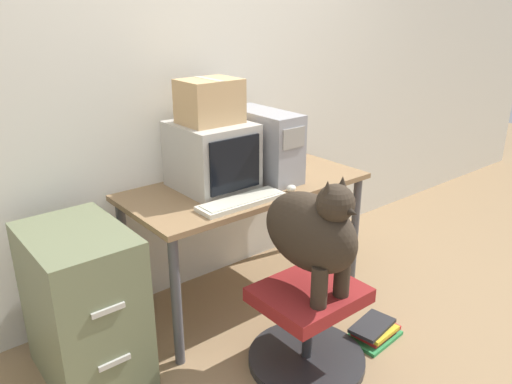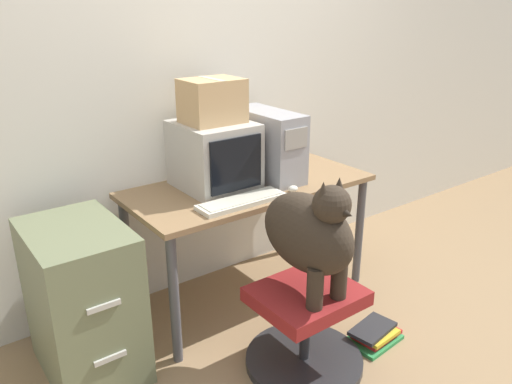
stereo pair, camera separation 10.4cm
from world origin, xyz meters
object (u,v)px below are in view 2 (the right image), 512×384
at_px(office_chair, 305,329).
at_px(keyboard, 242,201).
at_px(pc_tower, 267,145).
at_px(filing_cabinet, 83,301).
at_px(book_stack_floor, 374,334).
at_px(dog, 310,232).
at_px(cardboard_box, 212,101).
at_px(crt_monitor, 214,155).

bearing_deg(office_chair, keyboard, 96.42).
relative_size(pc_tower, filing_cabinet, 0.67).
relative_size(keyboard, filing_cabinet, 0.64).
xyz_separation_m(pc_tower, book_stack_floor, (0.11, -0.79, -0.88)).
bearing_deg(dog, keyboard, 96.34).
relative_size(keyboard, office_chair, 0.83).
relative_size(pc_tower, office_chair, 0.86).
xyz_separation_m(keyboard, filing_cabinet, (-0.80, 0.16, -0.36)).
relative_size(dog, cardboard_box, 1.91).
height_order(filing_cabinet, book_stack_floor, filing_cabinet).
relative_size(dog, filing_cabinet, 0.78).
xyz_separation_m(office_chair, book_stack_floor, (0.42, -0.08, -0.17)).
relative_size(cardboard_box, book_stack_floor, 1.00).
height_order(keyboard, book_stack_floor, keyboard).
xyz_separation_m(keyboard, book_stack_floor, (0.47, -0.53, -0.70)).
height_order(office_chair, dog, dog).
relative_size(crt_monitor, pc_tower, 0.86).
bearing_deg(filing_cabinet, office_chair, -35.53).
bearing_deg(filing_cabinet, crt_monitor, 9.74).
bearing_deg(pc_tower, crt_monitor, 172.60).
bearing_deg(cardboard_box, dog, -88.34).
distance_m(office_chair, cardboard_box, 1.25).
height_order(keyboard, dog, dog).
height_order(crt_monitor, book_stack_floor, crt_monitor).
bearing_deg(book_stack_floor, dog, 169.54).
bearing_deg(dog, pc_tower, 66.53).
bearing_deg(filing_cabinet, cardboard_box, 10.00).
distance_m(crt_monitor, pc_tower, 0.33).
xyz_separation_m(filing_cabinet, cardboard_box, (0.83, 0.15, 0.82)).
distance_m(dog, filing_cabinet, 1.10).
bearing_deg(dog, office_chair, 90.00).
distance_m(pc_tower, book_stack_floor, 1.19).
relative_size(keyboard, book_stack_floor, 1.58).
height_order(office_chair, filing_cabinet, filing_cabinet).
xyz_separation_m(dog, filing_cabinet, (-0.85, 0.61, -0.35)).
bearing_deg(book_stack_floor, cardboard_box, 117.97).
relative_size(crt_monitor, office_chair, 0.74).
bearing_deg(book_stack_floor, filing_cabinet, 151.49).
bearing_deg(book_stack_floor, crt_monitor, 118.08).
bearing_deg(cardboard_box, keyboard, -95.45).
bearing_deg(pc_tower, book_stack_floor, -81.83).
xyz_separation_m(cardboard_box, book_stack_floor, (0.44, -0.84, -1.16)).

